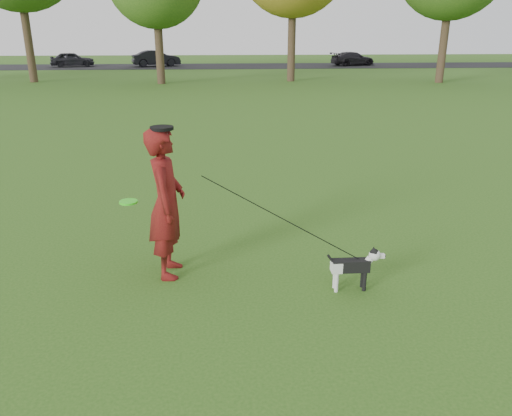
{
  "coord_description": "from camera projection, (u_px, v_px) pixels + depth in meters",
  "views": [
    {
      "loc": [
        -0.45,
        -5.69,
        3.14
      ],
      "look_at": [
        -0.03,
        0.37,
        0.95
      ],
      "focal_mm": 35.0,
      "sensor_mm": 36.0,
      "label": 1
    }
  ],
  "objects": [
    {
      "name": "ground",
      "position": [
        260.0,
        287.0,
        6.44
      ],
      "size": [
        120.0,
        120.0,
        0.0
      ],
      "primitive_type": "plane",
      "color": "#285116",
      "rests_on": "ground"
    },
    {
      "name": "road",
      "position": [
        225.0,
        66.0,
        43.97
      ],
      "size": [
        120.0,
        7.0,
        0.02
      ],
      "primitive_type": "cube",
      "color": "black",
      "rests_on": "ground"
    },
    {
      "name": "man",
      "position": [
        167.0,
        204.0,
        6.47
      ],
      "size": [
        0.49,
        0.74,
        2.0
      ],
      "primitive_type": "imported",
      "rotation": [
        0.0,
        0.0,
        1.55
      ],
      "color": "#5B0D10",
      "rests_on": "ground"
    },
    {
      "name": "dog",
      "position": [
        355.0,
        264.0,
        6.27
      ],
      "size": [
        0.75,
        0.15,
        0.57
      ],
      "color": "black",
      "rests_on": "ground"
    },
    {
      "name": "car_left",
      "position": [
        72.0,
        59.0,
        42.9
      ],
      "size": [
        3.88,
        2.36,
        1.24
      ],
      "primitive_type": "imported",
      "rotation": [
        0.0,
        0.0,
        1.84
      ],
      "color": "black",
      "rests_on": "road"
    },
    {
      "name": "car_mid",
      "position": [
        156.0,
        58.0,
        43.35
      ],
      "size": [
        4.31,
        2.54,
        1.34
      ],
      "primitive_type": "imported",
      "rotation": [
        0.0,
        0.0,
        1.87
      ],
      "color": "black",
      "rests_on": "road"
    },
    {
      "name": "car_right",
      "position": [
        353.0,
        59.0,
        44.51
      ],
      "size": [
        4.33,
        2.82,
        1.17
      ],
      "primitive_type": "imported",
      "rotation": [
        0.0,
        0.0,
        1.89
      ],
      "color": "black",
      "rests_on": "road"
    },
    {
      "name": "man_held_items",
      "position": [
        282.0,
        218.0,
        6.28
      ],
      "size": [
        3.05,
        0.77,
        1.62
      ],
      "color": "#36EC1D",
      "rests_on": "ground"
    }
  ]
}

